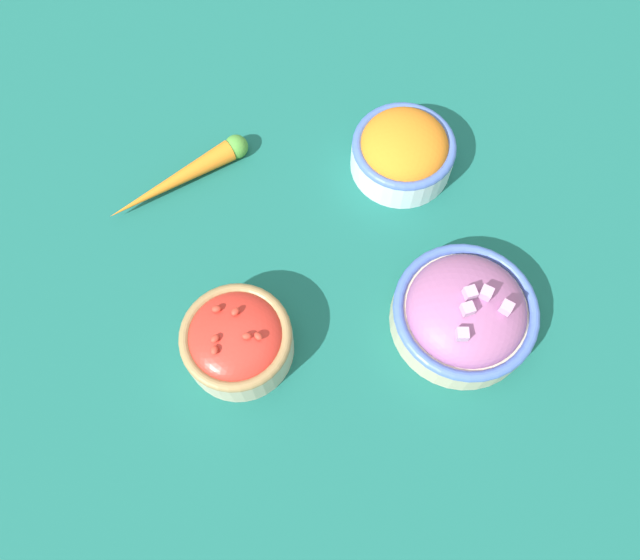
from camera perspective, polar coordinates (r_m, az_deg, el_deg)
ground_plane at (r=0.73m, az=0.00°, el=-0.90°), size 3.00×3.00×0.00m
bowl_cherry_tomatoes at (r=0.68m, az=-7.59°, el=-5.47°), size 0.12×0.12×0.07m
bowl_carrots at (r=0.79m, az=7.62°, el=11.68°), size 0.13×0.13×0.07m
bowl_red_onion at (r=0.71m, az=13.09°, el=-2.92°), size 0.16×0.16×0.08m
loose_carrot at (r=0.81m, az=-12.42°, el=9.26°), size 0.08×0.19×0.03m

